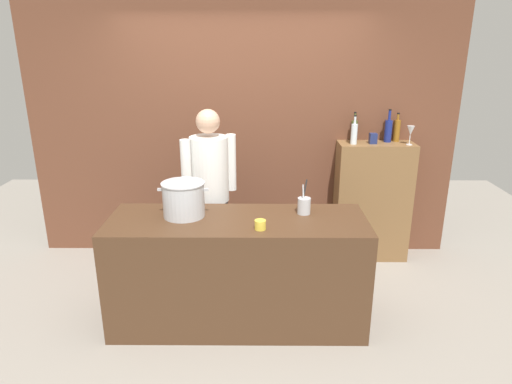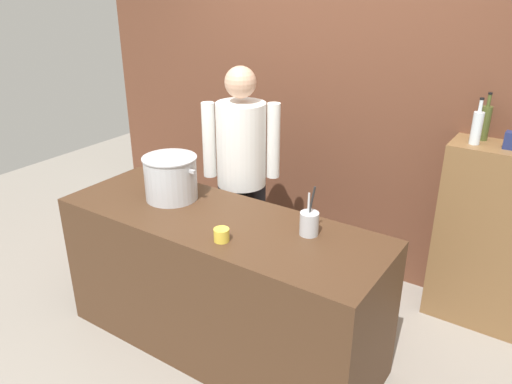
{
  "view_description": "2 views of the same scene",
  "coord_description": "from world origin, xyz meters",
  "px_view_note": "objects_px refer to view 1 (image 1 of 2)",
  "views": [
    {
      "loc": [
        0.17,
        -3.22,
        2.2
      ],
      "look_at": [
        0.14,
        0.31,
        1.02
      ],
      "focal_mm": 31.45,
      "sensor_mm": 36.0,
      "label": 1
    },
    {
      "loc": [
        1.63,
        -2.03,
        2.2
      ],
      "look_at": [
        0.06,
        0.3,
        0.97
      ],
      "focal_mm": 35.11,
      "sensor_mm": 36.0,
      "label": 2
    }
  ],
  "objects_px": {
    "wine_bottle_cobalt": "(388,130)",
    "wine_glass_tall": "(411,131)",
    "chef": "(210,186)",
    "utensil_crock": "(304,205)",
    "stockpot_large": "(184,199)",
    "butter_jar": "(260,225)",
    "wine_bottle_amber": "(397,130)",
    "spice_tin_navy": "(373,138)",
    "wine_bottle_olive": "(354,130)",
    "wine_bottle_clear": "(354,133)"
  },
  "relations": [
    {
      "from": "wine_bottle_olive",
      "to": "wine_bottle_clear",
      "type": "xyz_separation_m",
      "value": [
        -0.02,
        -0.12,
        -0.01
      ]
    },
    {
      "from": "utensil_crock",
      "to": "wine_glass_tall",
      "type": "distance_m",
      "value": 1.55
    },
    {
      "from": "utensil_crock",
      "to": "wine_glass_tall",
      "type": "xyz_separation_m",
      "value": [
        1.12,
        0.99,
        0.41
      ]
    },
    {
      "from": "chef",
      "to": "wine_bottle_olive",
      "type": "xyz_separation_m",
      "value": [
        1.4,
        0.64,
        0.39
      ]
    },
    {
      "from": "utensil_crock",
      "to": "wine_glass_tall",
      "type": "bearing_deg",
      "value": 41.49
    },
    {
      "from": "wine_bottle_amber",
      "to": "stockpot_large",
      "type": "bearing_deg",
      "value": -148.44
    },
    {
      "from": "spice_tin_navy",
      "to": "utensil_crock",
      "type": "bearing_deg",
      "value": -126.46
    },
    {
      "from": "utensil_crock",
      "to": "spice_tin_navy",
      "type": "relative_size",
      "value": 2.73
    },
    {
      "from": "butter_jar",
      "to": "wine_bottle_clear",
      "type": "distance_m",
      "value": 1.69
    },
    {
      "from": "wine_glass_tall",
      "to": "stockpot_large",
      "type": "bearing_deg",
      "value": -153.15
    },
    {
      "from": "butter_jar",
      "to": "chef",
      "type": "bearing_deg",
      "value": 118.91
    },
    {
      "from": "chef",
      "to": "wine_bottle_cobalt",
      "type": "bearing_deg",
      "value": 168.14
    },
    {
      "from": "utensil_crock",
      "to": "wine_bottle_olive",
      "type": "distance_m",
      "value": 1.35
    },
    {
      "from": "stockpot_large",
      "to": "butter_jar",
      "type": "distance_m",
      "value": 0.66
    },
    {
      "from": "wine_bottle_clear",
      "to": "wine_bottle_cobalt",
      "type": "bearing_deg",
      "value": 15.69
    },
    {
      "from": "wine_bottle_cobalt",
      "to": "wine_bottle_clear",
      "type": "relative_size",
      "value": 1.15
    },
    {
      "from": "butter_jar",
      "to": "wine_bottle_clear",
      "type": "height_order",
      "value": "wine_bottle_clear"
    },
    {
      "from": "chef",
      "to": "wine_bottle_olive",
      "type": "relative_size",
      "value": 5.54
    },
    {
      "from": "stockpot_large",
      "to": "spice_tin_navy",
      "type": "xyz_separation_m",
      "value": [
        1.72,
        1.1,
        0.26
      ]
    },
    {
      "from": "wine_bottle_amber",
      "to": "spice_tin_navy",
      "type": "bearing_deg",
      "value": -156.42
    },
    {
      "from": "stockpot_large",
      "to": "wine_bottle_olive",
      "type": "distance_m",
      "value": 1.98
    },
    {
      "from": "chef",
      "to": "wine_bottle_cobalt",
      "type": "distance_m",
      "value": 1.9
    },
    {
      "from": "butter_jar",
      "to": "wine_bottle_cobalt",
      "type": "xyz_separation_m",
      "value": [
        1.29,
        1.45,
        0.43
      ]
    },
    {
      "from": "butter_jar",
      "to": "wine_bottle_amber",
      "type": "distance_m",
      "value": 2.07
    },
    {
      "from": "wine_bottle_cobalt",
      "to": "spice_tin_navy",
      "type": "xyz_separation_m",
      "value": [
        -0.17,
        -0.08,
        -0.07
      ]
    },
    {
      "from": "butter_jar",
      "to": "wine_bottle_clear",
      "type": "bearing_deg",
      "value": 55.48
    },
    {
      "from": "wine_bottle_olive",
      "to": "wine_bottle_amber",
      "type": "distance_m",
      "value": 0.44
    },
    {
      "from": "chef",
      "to": "wine_glass_tall",
      "type": "distance_m",
      "value": 2.03
    },
    {
      "from": "wine_bottle_cobalt",
      "to": "spice_tin_navy",
      "type": "height_order",
      "value": "wine_bottle_cobalt"
    },
    {
      "from": "butter_jar",
      "to": "wine_bottle_olive",
      "type": "bearing_deg",
      "value": 57.02
    },
    {
      "from": "butter_jar",
      "to": "wine_bottle_cobalt",
      "type": "height_order",
      "value": "wine_bottle_cobalt"
    },
    {
      "from": "wine_bottle_olive",
      "to": "wine_bottle_cobalt",
      "type": "relative_size",
      "value": 0.91
    },
    {
      "from": "utensil_crock",
      "to": "wine_bottle_olive",
      "type": "height_order",
      "value": "wine_bottle_olive"
    },
    {
      "from": "chef",
      "to": "wine_bottle_amber",
      "type": "distance_m",
      "value": 1.99
    },
    {
      "from": "wine_bottle_cobalt",
      "to": "wine_bottle_clear",
      "type": "distance_m",
      "value": 0.38
    },
    {
      "from": "butter_jar",
      "to": "wine_bottle_amber",
      "type": "xyz_separation_m",
      "value": [
        1.39,
        1.48,
        0.42
      ]
    },
    {
      "from": "utensil_crock",
      "to": "wine_bottle_olive",
      "type": "xyz_separation_m",
      "value": [
        0.6,
        1.14,
        0.39
      ]
    },
    {
      "from": "wine_glass_tall",
      "to": "spice_tin_navy",
      "type": "height_order",
      "value": "wine_glass_tall"
    },
    {
      "from": "spice_tin_navy",
      "to": "wine_bottle_olive",
      "type": "bearing_deg",
      "value": 151.64
    },
    {
      "from": "wine_bottle_olive",
      "to": "wine_glass_tall",
      "type": "xyz_separation_m",
      "value": [
        0.52,
        -0.15,
        0.02
      ]
    },
    {
      "from": "wine_bottle_clear",
      "to": "spice_tin_navy",
      "type": "bearing_deg",
      "value": 6.42
    },
    {
      "from": "stockpot_large",
      "to": "wine_bottle_cobalt",
      "type": "bearing_deg",
      "value": 32.1
    },
    {
      "from": "stockpot_large",
      "to": "spice_tin_navy",
      "type": "bearing_deg",
      "value": 32.68
    },
    {
      "from": "chef",
      "to": "utensil_crock",
      "type": "xyz_separation_m",
      "value": [
        0.8,
        -0.5,
        0.0
      ]
    },
    {
      "from": "spice_tin_navy",
      "to": "wine_glass_tall",
      "type": "bearing_deg",
      "value": -9.61
    },
    {
      "from": "butter_jar",
      "to": "spice_tin_navy",
      "type": "relative_size",
      "value": 0.82
    },
    {
      "from": "stockpot_large",
      "to": "wine_bottle_cobalt",
      "type": "xyz_separation_m",
      "value": [
        1.89,
        1.18,
        0.33
      ]
    },
    {
      "from": "wine_bottle_cobalt",
      "to": "wine_glass_tall",
      "type": "distance_m",
      "value": 0.23
    },
    {
      "from": "utensil_crock",
      "to": "spice_tin_navy",
      "type": "height_order",
      "value": "spice_tin_navy"
    },
    {
      "from": "wine_glass_tall",
      "to": "utensil_crock",
      "type": "bearing_deg",
      "value": -138.51
    }
  ]
}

